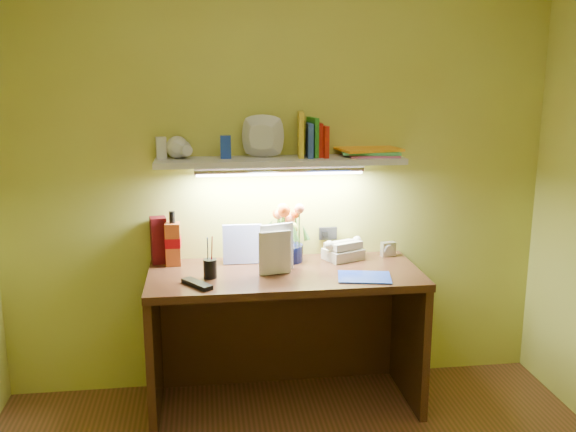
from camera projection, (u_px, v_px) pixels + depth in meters
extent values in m
cube|color=#311F0D|center=(285.00, 339.00, 3.39)|extent=(1.40, 0.60, 0.75)
cube|color=#BBBDC0|center=(388.00, 249.00, 3.57)|extent=(0.09, 0.05, 0.08)
cube|color=#530B0F|center=(159.00, 240.00, 3.43)|extent=(0.09, 0.09, 0.25)
cylinder|color=black|center=(210.00, 262.00, 3.19)|extent=(0.07, 0.07, 0.16)
cube|color=black|center=(197.00, 284.00, 3.08)|extent=(0.15, 0.19, 0.02)
cube|color=#1B3BB4|center=(364.00, 277.00, 3.20)|extent=(0.29, 0.24, 0.01)
imported|color=beige|center=(259.00, 254.00, 3.21)|extent=(0.17, 0.04, 0.23)
imported|color=silver|center=(261.00, 250.00, 3.25)|extent=(0.18, 0.07, 0.25)
cube|color=silver|center=(281.00, 161.00, 3.35)|extent=(1.30, 0.25, 0.03)
imported|color=silver|center=(177.00, 151.00, 3.27)|extent=(0.12, 0.12, 0.09)
imported|color=silver|center=(187.00, 151.00, 3.27)|extent=(0.12, 0.12, 0.09)
imported|color=silver|center=(262.00, 153.00, 3.32)|extent=(0.27, 0.27, 0.05)
cube|color=silver|center=(161.00, 148.00, 3.30)|extent=(0.06, 0.05, 0.11)
cube|color=#1B3BB4|center=(226.00, 147.00, 3.32)|extent=(0.06, 0.05, 0.12)
cube|color=red|center=(319.00, 140.00, 3.38)|extent=(0.03, 0.12, 0.18)
cube|color=gold|center=(301.00, 135.00, 3.36)|extent=(0.04, 0.15, 0.24)
cube|color=#29489C|center=(310.00, 141.00, 3.35)|extent=(0.04, 0.13, 0.18)
cube|color=#298223|center=(313.00, 137.00, 3.37)|extent=(0.05, 0.14, 0.21)
cube|color=red|center=(323.00, 141.00, 3.36)|extent=(0.05, 0.12, 0.17)
cube|color=#DC61A5|center=(373.00, 155.00, 3.42)|extent=(0.27, 0.21, 0.01)
cube|color=#55D27C|center=(370.00, 152.00, 3.44)|extent=(0.33, 0.26, 0.01)
cube|color=#FFA518|center=(368.00, 149.00, 3.44)|extent=(0.35, 0.28, 0.01)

